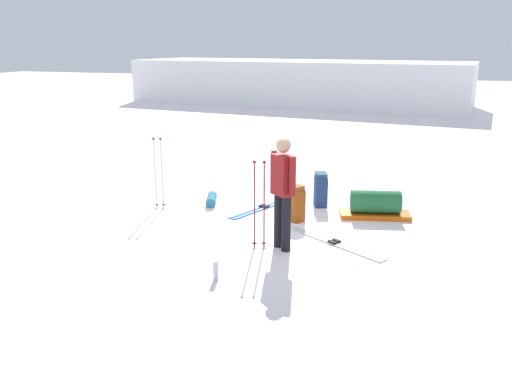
# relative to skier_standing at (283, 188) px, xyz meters

# --- Properties ---
(ground_plane) EXTENTS (80.00, 80.00, 0.00)m
(ground_plane) POSITION_rel_skier_standing_xyz_m (-0.58, 0.51, -0.95)
(ground_plane) COLOR white
(distant_snow_ridge) EXTENTS (17.08, 6.78, 2.15)m
(distant_snow_ridge) POSITION_rel_skier_standing_xyz_m (-4.45, 19.09, 0.12)
(distant_snow_ridge) COLOR white
(distant_snow_ridge) RESTS_ON ground_plane
(skier_standing) EXTENTS (0.45, 0.40, 1.70)m
(skier_standing) POSITION_rel_skier_standing_xyz_m (0.00, 0.00, 0.00)
(skier_standing) COLOR black
(skier_standing) RESTS_ON ground_plane
(ski_pair_near) EXTENTS (0.86, 1.73, 0.05)m
(ski_pair_near) POSITION_rel_skier_standing_xyz_m (-0.86, 1.86, -0.94)
(ski_pair_near) COLOR #265DA6
(ski_pair_near) RESTS_ON ground_plane
(ski_pair_far) EXTENTS (1.68, 1.12, 0.05)m
(ski_pair_far) POSITION_rel_skier_standing_xyz_m (0.72, 0.45, -0.94)
(ski_pair_far) COLOR silver
(ski_pair_far) RESTS_ON ground_plane
(backpack_large_dark) EXTENTS (0.32, 0.39, 0.65)m
(backpack_large_dark) POSITION_rel_skier_standing_xyz_m (0.12, 2.31, -0.64)
(backpack_large_dark) COLOR navy
(backpack_large_dark) RESTS_ON ground_plane
(backpack_bright) EXTENTS (0.37, 0.35, 0.64)m
(backpack_bright) POSITION_rel_skier_standing_xyz_m (-0.13, 1.32, -0.64)
(backpack_bright) COLOR #954312
(backpack_bright) RESTS_ON ground_plane
(ski_poles_planted_near) EXTENTS (0.21, 0.11, 1.35)m
(ski_poles_planted_near) POSITION_rel_skier_standing_xyz_m (-0.35, -0.05, -0.21)
(ski_poles_planted_near) COLOR maroon
(ski_poles_planted_near) RESTS_ON ground_plane
(ski_poles_planted_far) EXTENTS (0.19, 0.11, 1.35)m
(ski_poles_planted_far) POSITION_rel_skier_standing_xyz_m (-2.72, 1.25, -0.21)
(ski_poles_planted_far) COLOR #BAB0B7
(ski_poles_planted_far) RESTS_ON ground_plane
(gear_sled) EXTENTS (1.30, 0.73, 0.49)m
(gear_sled) POSITION_rel_skier_standing_xyz_m (1.19, 1.94, -0.73)
(gear_sled) COLOR #DB5C0F
(gear_sled) RESTS_ON ground_plane
(sleeping_mat_rolled) EXTENTS (0.35, 0.58, 0.18)m
(sleeping_mat_rolled) POSITION_rel_skier_standing_xyz_m (-1.90, 1.78, -0.86)
(sleeping_mat_rolled) COLOR teal
(sleeping_mat_rolled) RESTS_ON ground_plane
(thermos_bottle) EXTENTS (0.07, 0.07, 0.26)m
(thermos_bottle) POSITION_rel_skier_standing_xyz_m (-0.54, -1.32, -0.82)
(thermos_bottle) COLOR #B2BDC5
(thermos_bottle) RESTS_ON ground_plane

